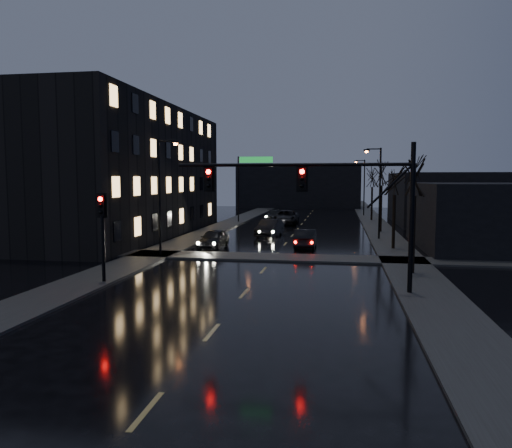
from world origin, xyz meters
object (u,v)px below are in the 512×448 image
at_px(oncoming_car_c, 286,217).
at_px(oncoming_car_d, 273,215).
at_px(oncoming_car_a, 213,239).
at_px(lead_car, 306,238).
at_px(oncoming_car_b, 270,228).

bearing_deg(oncoming_car_c, oncoming_car_d, 111.72).
height_order(oncoming_car_a, oncoming_car_c, oncoming_car_c).
distance_m(oncoming_car_c, lead_car, 19.86).
bearing_deg(oncoming_car_a, oncoming_car_c, 82.47).
xyz_separation_m(oncoming_car_b, oncoming_car_d, (-2.01, 17.74, -0.12)).
bearing_deg(oncoming_car_d, lead_car, -84.00).
height_order(oncoming_car_c, lead_car, oncoming_car_c).
xyz_separation_m(oncoming_car_a, lead_car, (7.00, 1.33, 0.01)).
bearing_deg(oncoming_car_d, oncoming_car_c, -74.80).
bearing_deg(oncoming_car_a, oncoming_car_b, 71.17).
relative_size(oncoming_car_a, oncoming_car_b, 0.90).
bearing_deg(lead_car, oncoming_car_c, -79.86).
relative_size(oncoming_car_d, lead_car, 1.02).
distance_m(oncoming_car_b, lead_car, 8.13).
height_order(oncoming_car_b, lead_car, oncoming_car_b).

